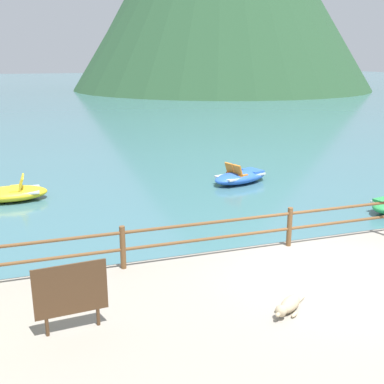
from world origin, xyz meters
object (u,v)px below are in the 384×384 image
at_px(dog_resting, 289,305).
at_px(pedal_boat_1, 241,177).
at_px(sign_board, 71,290).
at_px(pedal_boat_0, 11,193).

height_order(dog_resting, pedal_boat_1, pedal_boat_1).
distance_m(sign_board, pedal_boat_0, 9.57).
height_order(pedal_boat_0, pedal_boat_1, pedal_boat_0).
relative_size(sign_board, pedal_boat_0, 0.50).
bearing_deg(dog_resting, pedal_boat_0, 116.61).
height_order(dog_resting, pedal_boat_0, pedal_boat_0).
xyz_separation_m(sign_board, dog_resting, (3.66, -0.59, -0.61)).
bearing_deg(pedal_boat_0, sign_board, -81.80).
height_order(sign_board, pedal_boat_0, sign_board).
bearing_deg(pedal_boat_1, dog_resting, -109.33).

